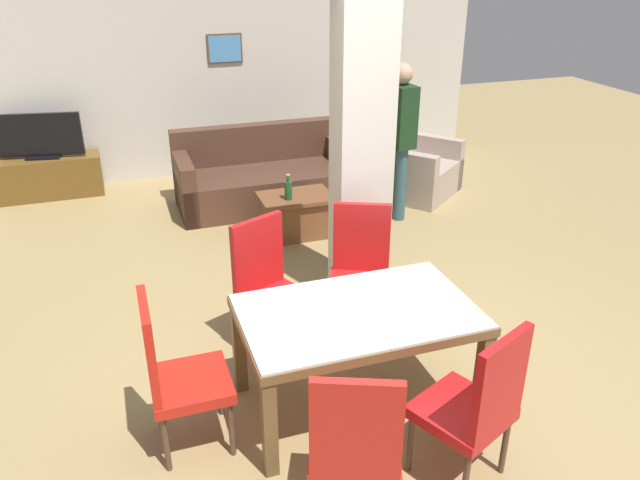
{
  "coord_description": "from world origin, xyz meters",
  "views": [
    {
      "loc": [
        -1.28,
        -3.05,
        2.78
      ],
      "look_at": [
        0.0,
        0.73,
        0.88
      ],
      "focal_mm": 35.0,
      "sensor_mm": 36.0,
      "label": 1
    }
  ],
  "objects_px": {
    "dining_chair_head_left": "(174,371)",
    "dining_table": "(357,331)",
    "armchair": "(413,170)",
    "dining_chair_near_left": "(355,444)",
    "standing_person": "(399,131)",
    "tv_screen": "(40,137)",
    "bottle": "(288,190)",
    "sofa": "(264,179)",
    "dining_chair_near_right": "(477,403)",
    "dining_chair_far_left": "(269,284)",
    "floor_lamp": "(380,57)",
    "dining_chair_far_right": "(361,267)",
    "coffee_table": "(296,215)",
    "tv_stand": "(48,177)"
  },
  "relations": [
    {
      "from": "dining_table",
      "to": "dining_chair_near_left",
      "type": "distance_m",
      "value": 0.95
    },
    {
      "from": "tv_screen",
      "to": "standing_person",
      "type": "distance_m",
      "value": 4.17
    },
    {
      "from": "dining_table",
      "to": "tv_screen",
      "type": "height_order",
      "value": "tv_screen"
    },
    {
      "from": "sofa",
      "to": "standing_person",
      "type": "height_order",
      "value": "standing_person"
    },
    {
      "from": "dining_chair_far_left",
      "to": "sofa",
      "type": "relative_size",
      "value": 0.51
    },
    {
      "from": "dining_chair_far_left",
      "to": "dining_chair_near_left",
      "type": "bearing_deg",
      "value": 66.01
    },
    {
      "from": "sofa",
      "to": "dining_table",
      "type": "bearing_deg",
      "value": 85.1
    },
    {
      "from": "dining_chair_far_right",
      "to": "standing_person",
      "type": "height_order",
      "value": "standing_person"
    },
    {
      "from": "dining_chair_near_left",
      "to": "dining_chair_far_right",
      "type": "bearing_deg",
      "value": 89.51
    },
    {
      "from": "dining_chair_head_left",
      "to": "bottle",
      "type": "xyz_separation_m",
      "value": [
        1.44,
        2.62,
        0.0
      ]
    },
    {
      "from": "tv_screen",
      "to": "dining_chair_far_left",
      "type": "bearing_deg",
      "value": 123.92
    },
    {
      "from": "dining_table",
      "to": "floor_lamp",
      "type": "relative_size",
      "value": 0.85
    },
    {
      "from": "tv_screen",
      "to": "dining_chair_far_right",
      "type": "bearing_deg",
      "value": 132.37
    },
    {
      "from": "dining_chair_near_left",
      "to": "dining_chair_far_right",
      "type": "xyz_separation_m",
      "value": [
        0.73,
        1.72,
        0.0
      ]
    },
    {
      "from": "tv_stand",
      "to": "floor_lamp",
      "type": "distance_m",
      "value": 4.44
    },
    {
      "from": "dining_chair_far_right",
      "to": "bottle",
      "type": "xyz_separation_m",
      "value": [
        -0.06,
        1.78,
        0.0
      ]
    },
    {
      "from": "dining_chair_near_left",
      "to": "floor_lamp",
      "type": "xyz_separation_m",
      "value": [
        2.53,
        5.53,
        0.9
      ]
    },
    {
      "from": "dining_table",
      "to": "armchair",
      "type": "height_order",
      "value": "armchair"
    },
    {
      "from": "tv_screen",
      "to": "tv_stand",
      "type": "bearing_deg",
      "value": -0.0
    },
    {
      "from": "sofa",
      "to": "floor_lamp",
      "type": "distance_m",
      "value": 2.38
    },
    {
      "from": "dining_chair_near_right",
      "to": "sofa",
      "type": "distance_m",
      "value": 4.51
    },
    {
      "from": "bottle",
      "to": "tv_stand",
      "type": "bearing_deg",
      "value": 138.81
    },
    {
      "from": "dining_table",
      "to": "tv_screen",
      "type": "bearing_deg",
      "value": 114.01
    },
    {
      "from": "dining_chair_near_right",
      "to": "coffee_table",
      "type": "xyz_separation_m",
      "value": [
        0.04,
        3.5,
        -0.32
      ]
    },
    {
      "from": "dining_chair_head_left",
      "to": "dining_chair_near_right",
      "type": "bearing_deg",
      "value": 61.72
    },
    {
      "from": "dining_chair_head_left",
      "to": "armchair",
      "type": "distance_m",
      "value": 4.72
    },
    {
      "from": "dining_chair_far_right",
      "to": "tv_screen",
      "type": "xyz_separation_m",
      "value": [
        -2.47,
        3.88,
        0.2
      ]
    },
    {
      "from": "dining_table",
      "to": "tv_stand",
      "type": "distance_m",
      "value": 5.18
    },
    {
      "from": "dining_chair_head_left",
      "to": "dining_table",
      "type": "bearing_deg",
      "value": 90.0
    },
    {
      "from": "dining_chair_far_left",
      "to": "tv_stand",
      "type": "height_order",
      "value": "dining_chair_far_left"
    },
    {
      "from": "dining_chair_near_left",
      "to": "sofa",
      "type": "xyz_separation_m",
      "value": [
        0.68,
        4.57,
        -0.25
      ]
    },
    {
      "from": "dining_chair_near_left",
      "to": "dining_table",
      "type": "bearing_deg",
      "value": 90.0
    },
    {
      "from": "dining_chair_near_right",
      "to": "tv_screen",
      "type": "distance_m",
      "value": 6.07
    },
    {
      "from": "dining_chair_near_right",
      "to": "bottle",
      "type": "height_order",
      "value": "dining_chair_near_right"
    },
    {
      "from": "dining_table",
      "to": "armchair",
      "type": "relative_size",
      "value": 1.17
    },
    {
      "from": "sofa",
      "to": "tv_screen",
      "type": "height_order",
      "value": "tv_screen"
    },
    {
      "from": "bottle",
      "to": "floor_lamp",
      "type": "bearing_deg",
      "value": 47.46
    },
    {
      "from": "dining_chair_far_right",
      "to": "tv_screen",
      "type": "bearing_deg",
      "value": -34.12
    },
    {
      "from": "armchair",
      "to": "floor_lamp",
      "type": "height_order",
      "value": "floor_lamp"
    },
    {
      "from": "dining_chair_head_left",
      "to": "bottle",
      "type": "bearing_deg",
      "value": 151.11
    },
    {
      "from": "bottle",
      "to": "coffee_table",
      "type": "bearing_deg",
      "value": 36.8
    },
    {
      "from": "dining_table",
      "to": "standing_person",
      "type": "bearing_deg",
      "value": 60.44
    },
    {
      "from": "dining_chair_head_left",
      "to": "sofa",
      "type": "xyz_separation_m",
      "value": [
        1.46,
        3.69,
        -0.25
      ]
    },
    {
      "from": "tv_stand",
      "to": "floor_lamp",
      "type": "bearing_deg",
      "value": -1.07
    },
    {
      "from": "dining_chair_near_right",
      "to": "dining_chair_head_left",
      "type": "relative_size",
      "value": 1.0
    },
    {
      "from": "tv_screen",
      "to": "bottle",
      "type": "bearing_deg",
      "value": 148.72
    },
    {
      "from": "bottle",
      "to": "tv_screen",
      "type": "distance_m",
      "value": 3.21
    },
    {
      "from": "dining_chair_near_right",
      "to": "bottle",
      "type": "xyz_separation_m",
      "value": [
        -0.06,
        3.43,
        0.0
      ]
    },
    {
      "from": "tv_screen",
      "to": "coffee_table",
      "type": "bearing_deg",
      "value": 150.89
    },
    {
      "from": "dining_chair_near_left",
      "to": "standing_person",
      "type": "relative_size",
      "value": 0.6
    }
  ]
}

